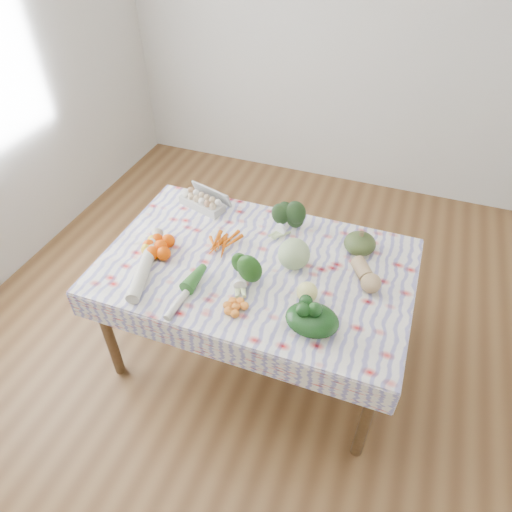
{
  "coord_description": "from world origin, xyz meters",
  "views": [
    {
      "loc": [
        0.63,
        -1.7,
        2.43
      ],
      "look_at": [
        0.0,
        0.0,
        0.82
      ],
      "focal_mm": 32.0,
      "sensor_mm": 36.0,
      "label": 1
    }
  ],
  "objects_px": {
    "dining_table": "(256,275)",
    "cabbage": "(294,254)",
    "butternut_squash": "(366,274)",
    "kabocha_squash": "(360,243)",
    "egg_carton": "(202,202)",
    "grapefruit": "(307,292)"
  },
  "relations": [
    {
      "from": "dining_table",
      "to": "cabbage",
      "type": "relative_size",
      "value": 9.36
    },
    {
      "from": "dining_table",
      "to": "butternut_squash",
      "type": "bearing_deg",
      "value": 7.07
    },
    {
      "from": "kabocha_squash",
      "to": "grapefruit",
      "type": "xyz_separation_m",
      "value": [
        -0.17,
        -0.45,
        -0.01
      ]
    },
    {
      "from": "cabbage",
      "to": "kabocha_squash",
      "type": "bearing_deg",
      "value": 38.25
    },
    {
      "from": "dining_table",
      "to": "kabocha_squash",
      "type": "height_order",
      "value": "kabocha_squash"
    },
    {
      "from": "dining_table",
      "to": "butternut_squash",
      "type": "xyz_separation_m",
      "value": [
        0.58,
        0.07,
        0.14
      ]
    },
    {
      "from": "dining_table",
      "to": "butternut_squash",
      "type": "distance_m",
      "value": 0.6
    },
    {
      "from": "butternut_squash",
      "to": "kabocha_squash",
      "type": "bearing_deg",
      "value": 76.37
    },
    {
      "from": "cabbage",
      "to": "butternut_squash",
      "type": "relative_size",
      "value": 0.76
    },
    {
      "from": "kabocha_squash",
      "to": "cabbage",
      "type": "relative_size",
      "value": 1.02
    },
    {
      "from": "kabocha_squash",
      "to": "cabbage",
      "type": "bearing_deg",
      "value": -141.75
    },
    {
      "from": "cabbage",
      "to": "butternut_squash",
      "type": "distance_m",
      "value": 0.39
    },
    {
      "from": "cabbage",
      "to": "grapefruit",
      "type": "bearing_deg",
      "value": -57.86
    },
    {
      "from": "kabocha_squash",
      "to": "butternut_squash",
      "type": "relative_size",
      "value": 0.78
    },
    {
      "from": "egg_carton",
      "to": "butternut_squash",
      "type": "bearing_deg",
      "value": 0.55
    },
    {
      "from": "egg_carton",
      "to": "grapefruit",
      "type": "height_order",
      "value": "grapefruit"
    },
    {
      "from": "dining_table",
      "to": "cabbage",
      "type": "xyz_separation_m",
      "value": [
        0.19,
        0.06,
        0.17
      ]
    },
    {
      "from": "butternut_squash",
      "to": "dining_table",
      "type": "bearing_deg",
      "value": 154.59
    },
    {
      "from": "kabocha_squash",
      "to": "cabbage",
      "type": "distance_m",
      "value": 0.39
    },
    {
      "from": "egg_carton",
      "to": "cabbage",
      "type": "bearing_deg",
      "value": -8.51
    },
    {
      "from": "kabocha_squash",
      "to": "grapefruit",
      "type": "height_order",
      "value": "kabocha_squash"
    },
    {
      "from": "kabocha_squash",
      "to": "butternut_squash",
      "type": "height_order",
      "value": "kabocha_squash"
    }
  ]
}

